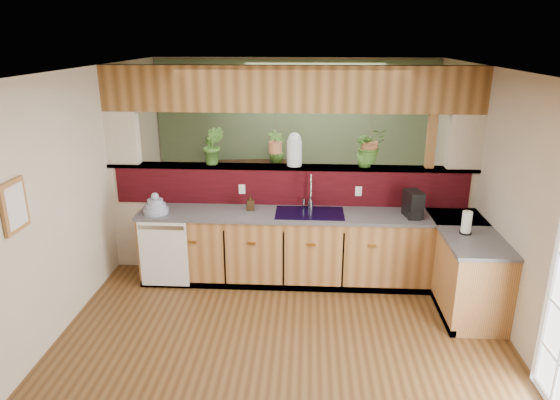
# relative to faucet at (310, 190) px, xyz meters

# --- Properties ---
(ground) EXTENTS (4.60, 7.00, 0.01)m
(ground) POSITION_rel_faucet_xyz_m (-0.25, -1.13, -1.14)
(ground) COLOR #533519
(ground) RESTS_ON ground
(ceiling) EXTENTS (4.60, 7.00, 0.01)m
(ceiling) POSITION_rel_faucet_xyz_m (-0.25, -1.13, 1.46)
(ceiling) COLOR brown
(ceiling) RESTS_ON ground
(wall_back) EXTENTS (4.60, 0.02, 2.60)m
(wall_back) POSITION_rel_faucet_xyz_m (-0.25, 2.37, 0.16)
(wall_back) COLOR beige
(wall_back) RESTS_ON ground
(wall_left) EXTENTS (0.02, 7.00, 2.60)m
(wall_left) POSITION_rel_faucet_xyz_m (-2.55, -1.13, 0.16)
(wall_left) COLOR beige
(wall_left) RESTS_ON ground
(wall_right) EXTENTS (0.02, 7.00, 2.60)m
(wall_right) POSITION_rel_faucet_xyz_m (2.05, -1.13, 0.16)
(wall_right) COLOR beige
(wall_right) RESTS_ON ground
(pass_through_partition) EXTENTS (4.60, 0.21, 2.60)m
(pass_through_partition) POSITION_rel_faucet_xyz_m (-0.23, 0.22, 0.05)
(pass_through_partition) COLOR beige
(pass_through_partition) RESTS_ON ground
(pass_through_ledge) EXTENTS (4.60, 0.21, 0.04)m
(pass_through_ledge) POSITION_rel_faucet_xyz_m (-0.25, 0.22, 0.23)
(pass_through_ledge) COLOR brown
(pass_through_ledge) RESTS_ON ground
(header_beam) EXTENTS (4.60, 0.15, 0.55)m
(header_beam) POSITION_rel_faucet_xyz_m (-0.25, 0.22, 1.19)
(header_beam) COLOR brown
(header_beam) RESTS_ON ground
(sage_backwall) EXTENTS (4.55, 0.02, 2.55)m
(sage_backwall) POSITION_rel_faucet_xyz_m (-0.25, 2.35, 0.16)
(sage_backwall) COLOR #5C734F
(sage_backwall) RESTS_ON ground
(countertop) EXTENTS (4.14, 1.52, 0.90)m
(countertop) POSITION_rel_faucet_xyz_m (0.58, -0.26, -0.69)
(countertop) COLOR #936132
(countertop) RESTS_ON ground
(dishwasher) EXTENTS (0.58, 0.03, 0.82)m
(dishwasher) POSITION_rel_faucet_xyz_m (-1.73, -0.47, -0.68)
(dishwasher) COLOR white
(dishwasher) RESTS_ON ground
(navy_sink) EXTENTS (0.82, 0.50, 0.18)m
(navy_sink) POSITION_rel_faucet_xyz_m (-0.00, -0.16, -0.32)
(navy_sink) COLOR black
(navy_sink) RESTS_ON countertop
(framed_print) EXTENTS (0.04, 0.35, 0.45)m
(framed_print) POSITION_rel_faucet_xyz_m (-2.53, -1.93, 0.41)
(framed_print) COLOR #936132
(framed_print) RESTS_ON wall_left
(faucet) EXTENTS (0.20, 0.20, 0.45)m
(faucet) POSITION_rel_faucet_xyz_m (0.00, 0.00, 0.00)
(faucet) COLOR #B7B7B2
(faucet) RESTS_ON countertop
(dish_stack) EXTENTS (0.30, 0.30, 0.26)m
(dish_stack) POSITION_rel_faucet_xyz_m (-1.85, -0.27, -0.16)
(dish_stack) COLOR #8C97B5
(dish_stack) RESTS_ON countertop
(soap_dispenser) EXTENTS (0.11, 0.11, 0.19)m
(soap_dispenser) POSITION_rel_faucet_xyz_m (-0.73, -0.08, -0.14)
(soap_dispenser) COLOR #3B2815
(soap_dispenser) RESTS_ON countertop
(coffee_maker) EXTENTS (0.17, 0.28, 0.31)m
(coffee_maker) POSITION_rel_faucet_xyz_m (1.20, -0.22, -0.10)
(coffee_maker) COLOR black
(coffee_maker) RESTS_ON countertop
(paper_towel) EXTENTS (0.13, 0.13, 0.27)m
(paper_towel) POSITION_rel_faucet_xyz_m (1.67, -0.71, -0.12)
(paper_towel) COLOR black
(paper_towel) RESTS_ON countertop
(glass_jar) EXTENTS (0.19, 0.19, 0.41)m
(glass_jar) POSITION_rel_faucet_xyz_m (-0.21, 0.22, 0.46)
(glass_jar) COLOR silver
(glass_jar) RESTS_ON pass_through_ledge
(ledge_plant_left) EXTENTS (0.27, 0.22, 0.49)m
(ledge_plant_left) POSITION_rel_faucet_xyz_m (-1.21, 0.22, 0.49)
(ledge_plant_left) COLOR #396924
(ledge_plant_left) RESTS_ON pass_through_ledge
(ledge_plant_right) EXTENTS (0.28, 0.28, 0.38)m
(ledge_plant_right) POSITION_rel_faucet_xyz_m (0.66, 0.22, 0.44)
(ledge_plant_right) COLOR #396924
(ledge_plant_right) RESTS_ON pass_through_ledge
(hanging_plant_a) EXTENTS (0.22, 0.18, 0.50)m
(hanging_plant_a) POSITION_rel_faucet_xyz_m (-0.44, 0.22, 0.63)
(hanging_plant_a) COLOR brown
(hanging_plant_a) RESTS_ON header_beam
(hanging_plant_b) EXTENTS (0.48, 0.45, 0.55)m
(hanging_plant_b) POSITION_rel_faucet_xyz_m (0.71, 0.22, 0.70)
(hanging_plant_b) COLOR brown
(hanging_plant_b) RESTS_ON header_beam
(shelving_console) EXTENTS (1.40, 0.56, 0.91)m
(shelving_console) POSITION_rel_faucet_xyz_m (-1.04, 2.12, -0.64)
(shelving_console) COLOR black
(shelving_console) RESTS_ON ground
(shelf_plant_a) EXTENTS (0.26, 0.21, 0.44)m
(shelf_plant_a) POSITION_rel_faucet_xyz_m (-1.61, 2.12, 0.04)
(shelf_plant_a) COLOR #396924
(shelf_plant_a) RESTS_ON shelving_console
(shelf_plant_b) EXTENTS (0.29, 0.29, 0.44)m
(shelf_plant_b) POSITION_rel_faucet_xyz_m (-0.55, 2.12, 0.03)
(shelf_plant_b) COLOR #396924
(shelf_plant_b) RESTS_ON shelving_console
(floor_plant) EXTENTS (0.70, 0.61, 0.76)m
(floor_plant) POSITION_rel_faucet_xyz_m (0.83, 1.48, -0.76)
(floor_plant) COLOR #396924
(floor_plant) RESTS_ON ground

